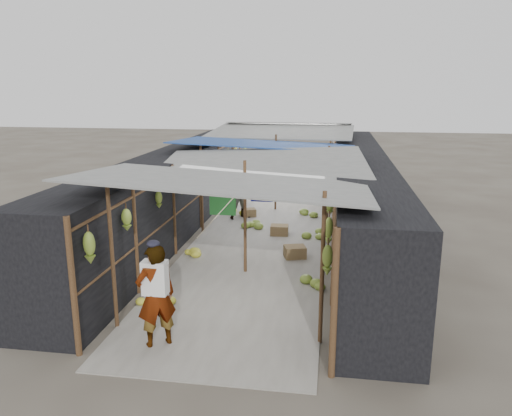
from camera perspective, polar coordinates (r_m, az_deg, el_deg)
The scene contains 14 objects.
ground at distance 8.95m, azimuth -4.66°, elevation -14.18°, with size 80.00×80.00×0.00m, color #6B6356.
aisle_slab at distance 14.90m, azimuth 1.11°, elevation -2.48°, with size 3.60×16.00×0.02m, color #9E998E.
stall_left at distance 15.21m, azimuth -9.01°, elevation 2.12°, with size 1.40×15.00×2.30m, color black.
stall_right at distance 14.52m, azimuth 11.75°, elevation 1.44°, with size 1.40×15.00×2.30m, color black.
crate_near at distance 14.34m, azimuth 2.69°, elevation -2.56°, with size 0.50×0.40×0.30m, color olive.
crate_mid at distance 12.51m, azimuth 4.46°, elevation -5.05°, with size 0.52×0.41×0.31m, color olive.
crate_back at distance 16.33m, azimuth -0.80°, elevation -0.55°, with size 0.43×0.35×0.27m, color olive.
black_basin at distance 19.04m, azimuth 7.05°, elevation 1.32°, with size 0.67×0.67×0.20m, color black.
vendor_elderly at distance 8.37m, azimuth -11.36°, elevation -9.82°, with size 0.64×0.42×1.76m, color white.
shopper_blue at distance 15.95m, azimuth -1.55°, elevation 1.86°, with size 0.86×0.67×1.77m, color navy.
vendor_seated at distance 19.24m, azimuth 5.49°, elevation 2.75°, with size 0.66×0.38×1.02m, color #544E49.
market_canopy at distance 14.74m, azimuth 1.43°, elevation 6.86°, with size 5.62×15.20×2.77m.
hanging_bananas at distance 14.22m, azimuth 0.60°, elevation 3.58°, with size 3.96×14.42×0.77m.
floor_bananas at distance 14.75m, azimuth 2.02°, elevation -2.03°, with size 3.81×10.00×0.36m.
Camera 1 is at (1.90, -7.67, 4.20)m, focal length 35.00 mm.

